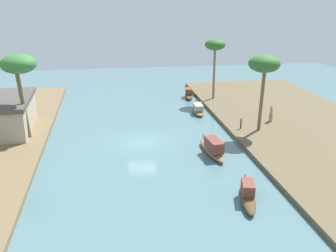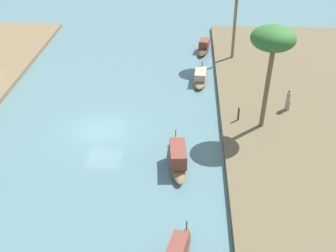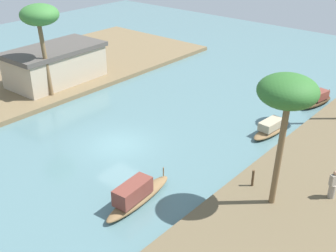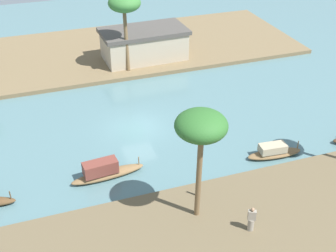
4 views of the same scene
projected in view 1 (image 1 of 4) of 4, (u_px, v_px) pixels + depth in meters
name	position (u px, v px, depth m)	size (l,w,h in m)	color
river_water	(142.00, 142.00, 35.64)	(75.40, 75.40, 0.00)	slate
riverbank_left	(308.00, 131.00, 37.93)	(43.74, 14.91, 0.39)	brown
sampan_open_hull	(248.00, 195.00, 25.39)	(4.43, 1.88, 1.23)	brown
sampan_with_tall_canopy	(213.00, 148.00, 32.69)	(5.12, 1.44, 1.41)	brown
sampan_with_red_awning	(198.00, 109.00, 44.19)	(4.15, 1.45, 1.05)	brown
sampan_upstream_small	(189.00, 94.00, 50.72)	(3.77, 1.62, 1.16)	#47331E
person_on_near_bank	(271.00, 114.00, 39.98)	(0.52, 0.47, 1.62)	gray
mooring_post	(241.00, 124.00, 37.85)	(0.14, 0.14, 0.98)	#4C3823
palm_tree_left_near	(264.00, 65.00, 35.72)	(2.85, 2.85, 7.03)	brown
palm_tree_left_far	(215.00, 46.00, 47.01)	(2.41, 2.41, 7.16)	#7F6647
palm_tree_right_tall	(19.00, 66.00, 33.75)	(3.01, 3.01, 7.39)	brown
riverside_building	(6.00, 114.00, 37.15)	(8.76, 4.90, 3.09)	tan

